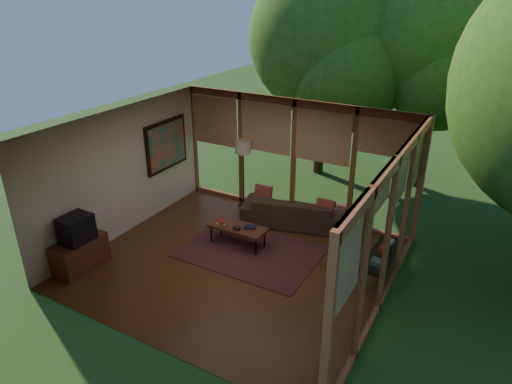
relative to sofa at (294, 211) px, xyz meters
The scene contains 25 objects.
floor 2.05m from the sofa, 97.87° to the right, with size 5.50×5.50×0.00m, color #5D3318.
ceiling 3.11m from the sofa, 97.87° to the right, with size 5.50×5.50×0.00m, color silver.
wall_left 3.77m from the sofa, 146.54° to the right, with size 0.04×5.00×2.70m, color beige.
wall_front 4.62m from the sofa, 93.52° to the right, with size 5.50×0.04×2.70m, color beige.
window_wall_back 1.17m from the sofa, 118.95° to the left, with size 5.50×0.12×2.70m, color brown.
window_wall_right 3.34m from the sofa, 38.96° to the right, with size 0.12×5.00×2.70m, color brown.
tree_nw 4.75m from the sofa, 102.53° to the left, with size 4.01×4.01×5.68m.
tree_ne 5.17m from the sofa, 67.71° to the left, with size 3.32×3.32×5.30m.
rug 1.55m from the sofa, 99.37° to the right, with size 2.68×1.90×0.01m, color maroon.
sofa is the anchor object (origin of this frame).
pillow_left 0.79m from the sofa, behind, with size 0.39×0.13×0.39m, color maroon.
pillow_right 0.79m from the sofa, ahead, with size 0.39×0.13×0.39m, color maroon.
ct_book_lower 1.73m from the sofa, 124.22° to the right, with size 0.20×0.15×0.03m, color #A8A398.
ct_book_upper 1.73m from the sofa, 124.22° to the right, with size 0.18×0.14×0.03m, color maroon.
ct_book_side 1.35m from the sofa, 105.95° to the right, with size 0.22×0.17×0.03m, color black.
ct_bowl 1.59m from the sofa, 111.12° to the right, with size 0.16×0.16×0.07m, color black.
media_cabinet 4.49m from the sofa, 127.68° to the right, with size 0.50×1.00×0.60m, color #5C2A19.
television 4.51m from the sofa, 127.47° to the right, with size 0.45×0.55×0.50m, color black.
console_book_a 2.55m from the sofa, 33.55° to the right, with size 0.25×0.18×0.09m, color #335952.
console_book_b 2.34m from the sofa, 24.28° to the right, with size 0.23×0.17×0.11m, color maroon.
console_book_c 2.20m from the sofa, 14.72° to the right, with size 0.22×0.16×0.06m, color #A8A398.
floor_lamp 1.83m from the sofa, 169.86° to the left, with size 0.36×0.36×1.65m.
coffee_table 1.51m from the sofa, 114.26° to the right, with size 1.20×0.50×0.43m.
side_console 2.35m from the sofa, 25.39° to the right, with size 0.60×1.40×0.46m.
wall_painting 3.28m from the sofa, 168.65° to the right, with size 0.06×1.35×1.15m.
Camera 1 is at (3.98, -6.29, 4.89)m, focal length 32.00 mm.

